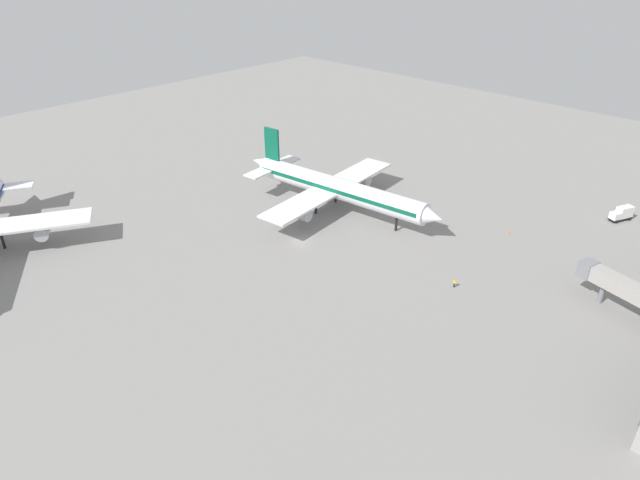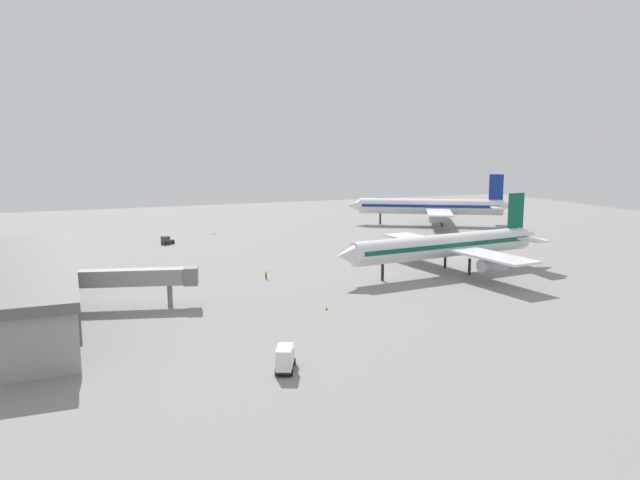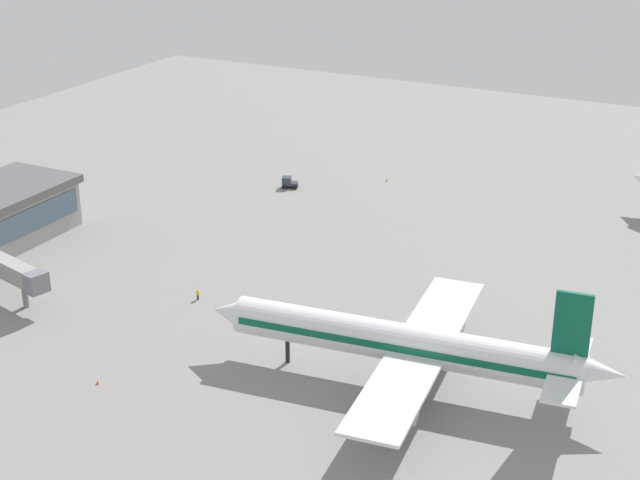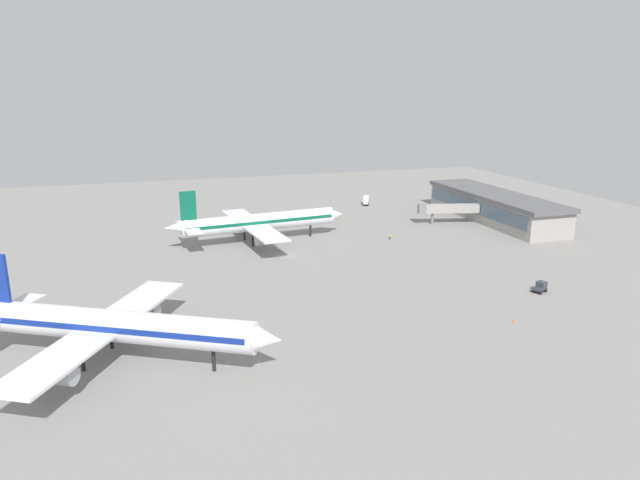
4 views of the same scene
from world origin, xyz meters
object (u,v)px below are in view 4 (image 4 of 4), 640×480
Objects in this scene: baggage_tug at (540,287)px; ground_crew_worker at (390,237)px; safety_cone_mid_apron at (350,220)px; catering_truck at (366,200)px; airplane_taxiing at (258,222)px; safety_cone_near_gate at (514,321)px; airplane_at_gate at (113,326)px.

baggage_tug reaches higher than ground_crew_worker.
catering_truck is at bearing -32.90° from safety_cone_mid_apron.
safety_cone_mid_apron is (18.15, -35.66, -5.73)m from airplane_taxiing.
safety_cone_mid_apron is (78.99, 15.25, -0.86)m from baggage_tug.
baggage_tug reaches higher than safety_cone_near_gate.
airplane_taxiing is at bearing 106.47° from baggage_tug.
catering_truck is at bearing -8.10° from safety_cone_near_gate.
airplane_taxiing reaches higher than safety_cone_near_gate.
baggage_tug is at bearing -51.47° from safety_cone_near_gate.
airplane_at_gate is 86.23× the size of safety_cone_near_gate.
baggage_tug is 6.15× the size of safety_cone_mid_apron.
safety_cone_mid_apron is at bearing -0.58° from safety_cone_near_gate.
airplane_taxiing is 90.84× the size of safety_cone_near_gate.
airplane_at_gate is at bearing 84.89° from safety_cone_near_gate.
ground_crew_worker is at bearing 66.69° from airplane_at_gate.
ground_crew_worker is at bearing -3.02° from safety_cone_near_gate.
airplane_at_gate is 0.95× the size of airplane_taxiing.
baggage_tug is at bearing -56.39° from airplane_taxiing.
airplane_taxiing is at bearing -95.86° from ground_crew_worker.
airplane_at_gate reaches higher than safety_cone_mid_apron.
safety_cone_near_gate is 1.00× the size of safety_cone_mid_apron.
airplane_at_gate is 30.98× the size of ground_crew_worker.
safety_cone_near_gate and safety_cone_mid_apron have the same top height.
ground_crew_worker is 65.03m from safety_cone_near_gate.
catering_truck is at bearing 172.71° from ground_crew_worker.
ground_crew_worker is (52.06, 12.75, -0.31)m from baggage_tug.
airplane_taxiing is 66.57m from catering_truck.
catering_truck is 3.52× the size of ground_crew_worker.
airplane_at_gate is 77.28m from airplane_taxiing.
catering_truck is at bearing 66.35° from baggage_tug.
airplane_taxiing is at bearing 89.66° from airplane_at_gate.
baggage_tug is at bearing 24.32° from catering_truck.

